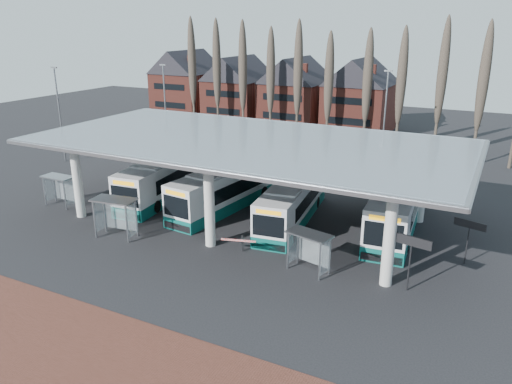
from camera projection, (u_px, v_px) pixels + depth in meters
The scene contains 18 objects.
ground at pixel (190, 260), 32.22m from camera, with size 140.00×140.00×0.00m, color black.
brick_strip at pixel (38, 368), 22.09m from camera, with size 70.00×10.00×0.03m, color #582E23.
station_canopy at pixel (248, 148), 37.15m from camera, with size 32.00×16.00×6.34m.
poplar_row at pixel (349, 76), 57.26m from camera, with size 45.10×1.10×14.50m.
townhouse_row at pixel (267, 84), 74.21m from camera, with size 36.80×10.30×12.25m.
lamp_post_a at pixel (165, 108), 56.80m from camera, with size 0.80×0.16×10.17m.
lamp_post_b at pixel (384, 120), 49.88m from camera, with size 0.80×0.16×10.17m.
lamp_post_d at pixel (60, 113), 53.47m from camera, with size 0.80×0.16×10.17m.
bus_0 at pixel (168, 177), 43.79m from camera, with size 4.10×13.02×3.56m.
bus_1 at pixel (228, 188), 41.05m from camera, with size 4.01×12.71×3.47m.
bus_2 at pixel (293, 201), 38.20m from camera, with size 3.98×12.02×3.28m.
bus_3 at pixel (397, 206), 36.82m from camera, with size 3.75×13.19×3.62m.
shelter_0 at pixel (60, 184), 41.37m from camera, with size 2.74×1.37×2.54m.
shelter_1 at pixel (116, 209), 35.16m from camera, with size 3.27×1.96×2.86m.
shelter_2 at pixel (310, 243), 30.24m from camera, with size 2.97×1.95×2.53m.
info_sign_0 at pixel (412, 245), 27.66m from camera, with size 2.23×0.55×3.35m.
info_sign_1 at pixel (470, 228), 30.92m from camera, with size 1.93×0.64×2.94m.
barrier at pixel (239, 241), 32.80m from camera, with size 2.26×0.95×1.16m.
Camera 1 is at (16.97, -24.02, 14.52)m, focal length 35.00 mm.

